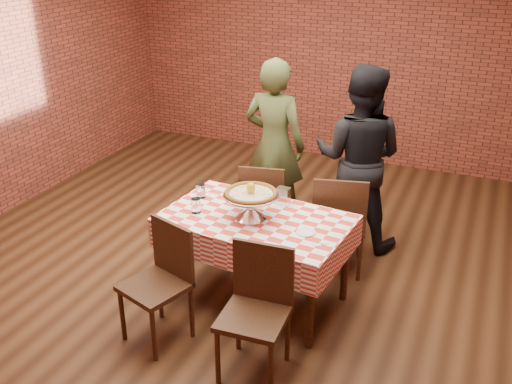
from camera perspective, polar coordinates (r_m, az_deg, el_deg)
ground at (r=5.39m, az=-1.89°, el=-6.95°), size 6.00×6.00×0.00m
back_wall at (r=7.55m, az=7.87°, el=13.91°), size 5.50×0.00×5.50m
table at (r=4.71m, az=-0.00°, el=-6.65°), size 1.51×1.00×0.75m
tablecloth at (r=4.58m, az=-0.00°, el=-3.88°), size 1.55×1.04×0.25m
pizza_stand at (r=4.48m, az=-0.50°, el=-1.39°), size 0.48×0.48×0.20m
pizza at (r=4.44m, az=-0.51°, el=-0.19°), size 0.45×0.45×0.03m
lemon at (r=4.42m, az=-0.51°, el=0.41°), size 0.08×0.08×0.09m
water_glass_left at (r=4.60m, az=-5.92°, el=-1.35°), size 0.08×0.08×0.12m
water_glass_right at (r=4.86m, az=-5.45°, el=0.12°), size 0.08×0.08×0.12m
side_plate at (r=4.32m, az=4.93°, el=-3.97°), size 0.16×0.16×0.01m
sweetener_packet_a at (r=4.16m, az=6.03°, el=-5.23°), size 0.06×0.06×0.00m
sweetener_packet_b at (r=4.20m, az=6.60°, el=-4.98°), size 0.06×0.05×0.00m
condiment_caddy at (r=4.72m, az=2.71°, el=-0.40°), size 0.11×0.09×0.14m
chair_near_left at (r=4.31m, az=-9.92°, el=-9.17°), size 0.53×0.53×0.90m
chair_near_right at (r=3.95m, az=-0.26°, el=-12.19°), size 0.46×0.46×0.91m
chair_far_left at (r=5.45m, az=0.86°, el=-1.25°), size 0.49×0.49×0.89m
chair_far_right at (r=5.16m, az=8.14°, el=-2.78°), size 0.55×0.55×0.94m
diner_olive at (r=5.73m, az=1.83°, el=4.62°), size 0.65×0.45×1.73m
diner_black at (r=5.46m, az=10.05°, el=3.31°), size 0.86×0.67×1.75m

